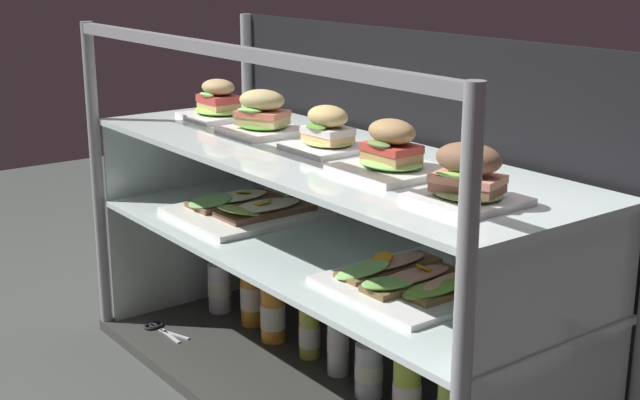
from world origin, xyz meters
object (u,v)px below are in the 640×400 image
at_px(plated_roll_sandwich_far_right, 262,117).
at_px(juice_bottle_front_middle, 310,328).
at_px(juice_bottle_back_left, 219,285).
at_px(juice_bottle_near_post, 252,293).
at_px(plated_roll_sandwich_mid_right, 468,180).
at_px(juice_bottle_front_left_end, 273,309).
at_px(plated_roll_sandwich_near_left_corner, 328,133).
at_px(juice_bottle_back_center, 407,383).
at_px(plated_roll_sandwich_far_left, 391,155).
at_px(plated_roll_sandwich_near_right_corner, 218,104).
at_px(open_sandwich_tray_center, 419,280).
at_px(kitchen_scissors, 158,328).
at_px(open_sandwich_tray_mid_left, 245,209).
at_px(juice_bottle_tucked_behind, 338,341).
at_px(juice_bottle_front_fourth, 369,368).

height_order(plated_roll_sandwich_far_right, juice_bottle_front_middle, plated_roll_sandwich_far_right).
bearing_deg(plated_roll_sandwich_far_right, juice_bottle_back_left, 171.98).
bearing_deg(plated_roll_sandwich_far_right, juice_bottle_near_post, 158.08).
relative_size(plated_roll_sandwich_mid_right, juice_bottle_front_left_end, 0.78).
xyz_separation_m(plated_roll_sandwich_mid_right, juice_bottle_front_left_end, (-0.84, 0.11, -0.57)).
relative_size(plated_roll_sandwich_near_left_corner, juice_bottle_near_post, 0.74).
bearing_deg(juice_bottle_back_center, plated_roll_sandwich_far_left, -84.50).
bearing_deg(plated_roll_sandwich_near_right_corner, juice_bottle_back_left, 161.05).
relative_size(juice_bottle_near_post, juice_bottle_back_center, 0.96).
bearing_deg(open_sandwich_tray_center, kitchen_scissors, -169.24).
height_order(plated_roll_sandwich_near_left_corner, juice_bottle_back_left, plated_roll_sandwich_near_left_corner).
xyz_separation_m(open_sandwich_tray_mid_left, kitchen_scissors, (-0.24, -0.16, -0.40)).
distance_m(open_sandwich_tray_mid_left, kitchen_scissors, 0.49).
distance_m(plated_roll_sandwich_near_right_corner, kitchen_scissors, 0.69).
distance_m(plated_roll_sandwich_near_left_corner, kitchen_scissors, 0.90).
distance_m(open_sandwich_tray_center, juice_bottle_tucked_behind, 0.49).
height_order(plated_roll_sandwich_far_right, juice_bottle_near_post, plated_roll_sandwich_far_right).
distance_m(juice_bottle_front_left_end, juice_bottle_back_center, 0.57).
relative_size(plated_roll_sandwich_mid_right, juice_bottle_back_left, 0.86).
xyz_separation_m(plated_roll_sandwich_far_right, juice_bottle_front_fourth, (0.37, 0.06, -0.59)).
height_order(plated_roll_sandwich_near_right_corner, juice_bottle_tucked_behind, plated_roll_sandwich_near_right_corner).
distance_m(plated_roll_sandwich_far_right, open_sandwich_tray_center, 0.67).
xyz_separation_m(plated_roll_sandwich_near_left_corner, juice_bottle_front_left_end, (-0.31, 0.04, -0.57)).
distance_m(plated_roll_sandwich_far_right, juice_bottle_front_middle, 0.60).
xyz_separation_m(plated_roll_sandwich_near_right_corner, juice_bottle_front_left_end, (0.21, 0.04, -0.57)).
distance_m(juice_bottle_front_left_end, juice_bottle_tucked_behind, 0.28).
distance_m(plated_roll_sandwich_mid_right, open_sandwich_tray_center, 0.33).
relative_size(juice_bottle_tucked_behind, kitchen_scissors, 1.23).
bearing_deg(juice_bottle_front_middle, plated_roll_sandwich_far_right, -141.58).
xyz_separation_m(juice_bottle_tucked_behind, kitchen_scissors, (-0.55, -0.25, -0.09)).
xyz_separation_m(juice_bottle_front_left_end, juice_bottle_front_middle, (0.15, 0.02, -0.01)).
relative_size(open_sandwich_tray_center, juice_bottle_back_center, 1.51).
relative_size(plated_roll_sandwich_far_right, plated_roll_sandwich_far_left, 0.89).
bearing_deg(kitchen_scissors, juice_bottle_front_fourth, 18.95).
relative_size(plated_roll_sandwich_near_right_corner, open_sandwich_tray_center, 0.50).
xyz_separation_m(plated_roll_sandwich_near_right_corner, plated_roll_sandwich_near_left_corner, (0.53, -0.01, 0.00)).
distance_m(plated_roll_sandwich_far_right, plated_roll_sandwich_mid_right, 0.79).
relative_size(open_sandwich_tray_mid_left, juice_bottle_front_left_end, 1.56).
xyz_separation_m(open_sandwich_tray_center, juice_bottle_near_post, (-0.79, 0.07, -0.30)).
relative_size(juice_bottle_front_left_end, juice_bottle_front_middle, 1.10).
bearing_deg(open_sandwich_tray_mid_left, plated_roll_sandwich_near_left_corner, 4.39).
bearing_deg(plated_roll_sandwich_near_right_corner, juice_bottle_front_middle, 8.83).
bearing_deg(plated_roll_sandwich_far_left, open_sandwich_tray_mid_left, 179.47).
bearing_deg(juice_bottle_front_middle, kitchen_scissors, -148.86).
bearing_deg(juice_bottle_back_center, juice_bottle_near_post, 178.58).
bearing_deg(plated_roll_sandwich_far_left, juice_bottle_back_center, 95.50).
height_order(juice_bottle_front_fourth, juice_bottle_back_center, juice_bottle_back_center).
xyz_separation_m(plated_roll_sandwich_near_left_corner, juice_bottle_front_middle, (-0.16, 0.06, -0.58)).
xyz_separation_m(plated_roll_sandwich_near_left_corner, juice_bottle_back_center, (0.26, 0.04, -0.57)).
bearing_deg(juice_bottle_near_post, kitchen_scissors, -118.68).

